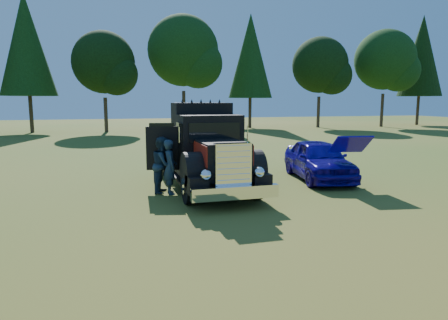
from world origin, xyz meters
TOP-DOWN VIEW (x-y plane):
  - ground at (0.00, 0.00)m, footprint 120.00×120.00m
  - treeline at (-1.27, 28.03)m, footprint 72.10×24.04m
  - diamond_t_truck at (-0.45, 1.30)m, footprint 3.35×7.16m
  - hotrod_coupe at (4.15, 1.60)m, footprint 2.60×4.84m
  - spectator_near at (-1.84, 0.71)m, footprint 0.46×0.68m
  - spectator_far at (-2.04, 1.00)m, footprint 0.98×1.10m

SIDE VIEW (x-z plane):
  - ground at x=0.00m, z-range 0.00..0.00m
  - hotrod_coupe at x=4.15m, z-range -0.16..1.73m
  - spectator_near at x=-1.84m, z-range 0.00..1.81m
  - spectator_far at x=-2.04m, z-range 0.00..1.89m
  - diamond_t_truck at x=-0.45m, z-range -0.22..2.78m
  - treeline at x=-1.27m, z-range 0.73..14.57m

